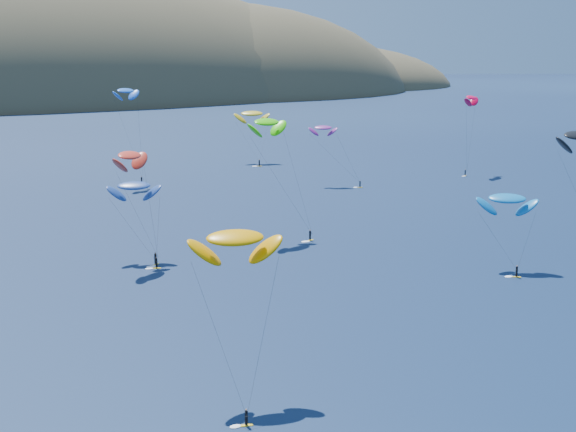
# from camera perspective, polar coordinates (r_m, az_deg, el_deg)

# --- Properties ---
(island) EXTENTS (730.00, 300.00, 210.00)m
(island) POSITION_cam_1_polar(r_m,az_deg,el_deg) (612.35, -18.05, 7.04)
(island) COLOR #3D3526
(island) RESTS_ON ground
(kitesurfer_2) EXTENTS (10.67, 13.44, 20.02)m
(kitesurfer_2) POSITION_cam_1_polar(r_m,az_deg,el_deg) (87.91, -3.79, -1.57)
(kitesurfer_2) COLOR yellow
(kitesurfer_2) RESTS_ON ground
(kitesurfer_3) EXTENTS (11.30, 12.59, 25.54)m
(kitesurfer_3) POSITION_cam_1_polar(r_m,az_deg,el_deg) (159.16, -1.52, 6.68)
(kitesurfer_3) COLOR yellow
(kitesurfer_3) RESTS_ON ground
(kitesurfer_4) EXTENTS (9.58, 7.72, 27.93)m
(kitesurfer_4) POSITION_cam_1_polar(r_m,az_deg,el_deg) (224.03, -11.47, 8.72)
(kitesurfer_4) COLOR yellow
(kitesurfer_4) RESTS_ON ground
(kitesurfer_5) EXTENTS (10.47, 11.71, 14.75)m
(kitesurfer_5) POSITION_cam_1_polar(r_m,az_deg,el_deg) (142.57, 15.32, 1.21)
(kitesurfer_5) COLOR yellow
(kitesurfer_5) RESTS_ON ground
(kitesurfer_6) EXTENTS (10.70, 13.79, 17.59)m
(kitesurfer_6) POSITION_cam_1_polar(r_m,az_deg,el_deg) (219.86, 2.52, 6.28)
(kitesurfer_6) COLOR yellow
(kitesurfer_6) RESTS_ON ground
(kitesurfer_8) EXTENTS (9.88, 8.66, 24.71)m
(kitesurfer_8) POSITION_cam_1_polar(r_m,az_deg,el_deg) (244.55, 12.90, 8.20)
(kitesurfer_8) COLOR yellow
(kitesurfer_8) RESTS_ON ground
(kitesurfer_9) EXTENTS (9.52, 9.32, 21.59)m
(kitesurfer_9) POSITION_cam_1_polar(r_m,az_deg,el_deg) (142.03, -11.19, 4.24)
(kitesurfer_9) COLOR yellow
(kitesurfer_9) RESTS_ON ground
(kitesurfer_10) EXTENTS (9.85, 12.86, 15.70)m
(kitesurfer_10) POSITION_cam_1_polar(r_m,az_deg,el_deg) (145.80, -10.90, 2.12)
(kitesurfer_10) COLOR yellow
(kitesurfer_10) RESTS_ON ground
(kitesurfer_11) EXTENTS (12.01, 15.96, 18.76)m
(kitesurfer_11) POSITION_cam_1_polar(r_m,az_deg,el_deg) (262.34, -2.59, 7.29)
(kitesurfer_11) COLOR yellow
(kitesurfer_11) RESTS_ON ground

